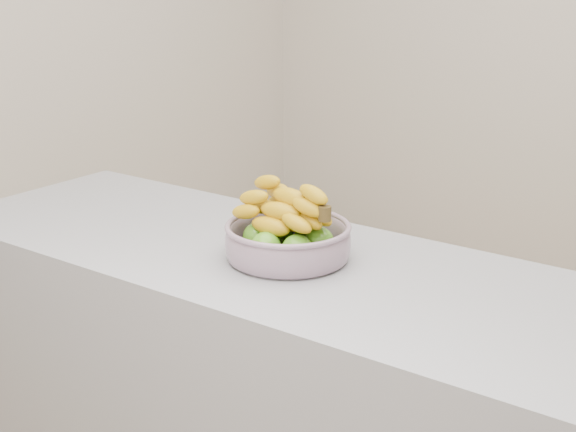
% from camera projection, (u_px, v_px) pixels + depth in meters
% --- Properties ---
extents(fruit_bowl, '(0.28, 0.28, 0.16)m').
position_uv_depth(fruit_bowl, '(288.00, 237.00, 1.76)').
color(fruit_bowl, '#A7B6C9').
rests_on(fruit_bowl, counter).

